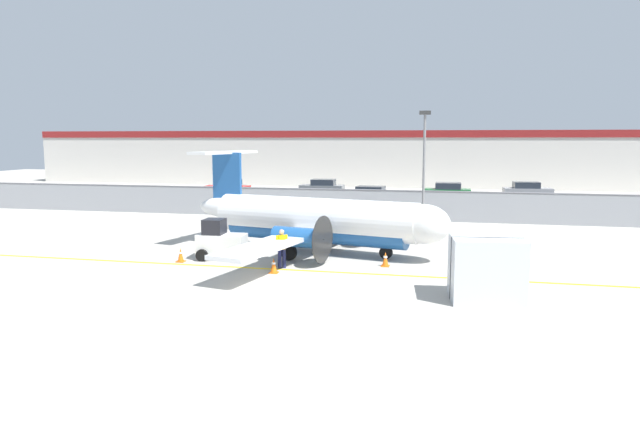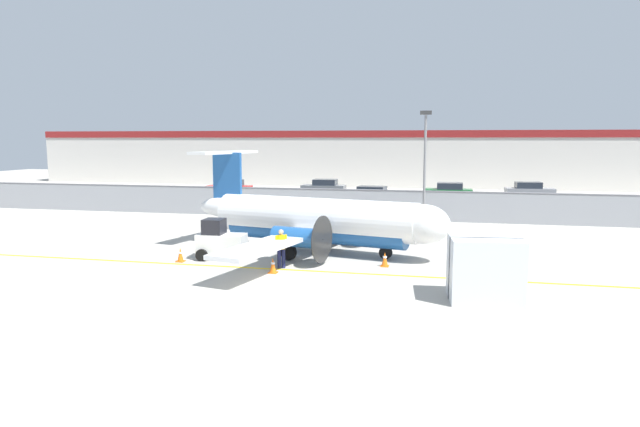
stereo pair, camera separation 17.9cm
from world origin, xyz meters
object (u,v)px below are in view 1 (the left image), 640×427
(ground_crew_worker, at_px, (282,247))
(cargo_container, at_px, (486,269))
(baggage_tug, at_px, (221,241))
(parked_car_3, at_px, (447,192))
(traffic_cone_far_right, at_px, (181,255))
(traffic_cone_far_left, at_px, (274,266))
(traffic_cone_near_left, at_px, (272,234))
(parked_car_2, at_px, (369,196))
(commuter_airplane, at_px, (320,220))
(parked_car_0, at_px, (228,188))
(apron_light_pole, at_px, (424,159))
(traffic_cone_near_right, at_px, (385,259))
(parked_car_1, at_px, (322,188))
(parked_car_4, at_px, (527,191))

(ground_crew_worker, height_order, cargo_container, cargo_container)
(baggage_tug, distance_m, parked_car_3, 29.10)
(traffic_cone_far_right, bearing_deg, traffic_cone_far_left, -13.93)
(cargo_container, height_order, traffic_cone_near_left, cargo_container)
(ground_crew_worker, xyz_separation_m, parked_car_2, (0.74, 23.18, -0.06))
(commuter_airplane, height_order, baggage_tug, commuter_airplane)
(parked_car_0, xyz_separation_m, apron_light_pole, (18.83, -14.68, 3.41))
(parked_car_3, distance_m, apron_light_pole, 15.97)
(traffic_cone_far_right, height_order, apron_light_pole, apron_light_pole)
(ground_crew_worker, relative_size, traffic_cone_near_right, 2.66)
(traffic_cone_near_right, height_order, apron_light_pole, apron_light_pole)
(traffic_cone_near_right, bearing_deg, parked_car_2, 99.34)
(ground_crew_worker, bearing_deg, traffic_cone_near_left, -17.52)
(parked_car_1, bearing_deg, parked_car_4, -177.49)
(parked_car_0, distance_m, parked_car_4, 27.66)
(baggage_tug, distance_m, parked_car_0, 28.22)
(traffic_cone_near_left, height_order, parked_car_4, parked_car_4)
(cargo_container, relative_size, parked_car_3, 0.62)
(ground_crew_worker, bearing_deg, baggage_tug, 31.87)
(traffic_cone_far_right, bearing_deg, parked_car_3, 67.23)
(baggage_tug, height_order, parked_car_0, baggage_tug)
(traffic_cone_near_left, bearing_deg, traffic_cone_far_right, -110.48)
(baggage_tug, distance_m, cargo_container, 12.36)
(ground_crew_worker, height_order, traffic_cone_far_left, ground_crew_worker)
(parked_car_2, bearing_deg, cargo_container, 112.90)
(commuter_airplane, distance_m, parked_car_2, 19.52)
(traffic_cone_near_right, bearing_deg, parked_car_4, 71.75)
(parked_car_2, bearing_deg, ground_crew_worker, 95.13)
(traffic_cone_near_right, xyz_separation_m, traffic_cone_far_left, (-4.41, -2.26, 0.00))
(baggage_tug, relative_size, traffic_cone_far_right, 3.73)
(cargo_container, relative_size, traffic_cone_near_left, 4.05)
(apron_light_pole, bearing_deg, traffic_cone_far_right, -129.26)
(cargo_container, distance_m, parked_car_1, 35.81)
(commuter_airplane, relative_size, apron_light_pole, 2.19)
(cargo_container, bearing_deg, traffic_cone_near_right, 125.24)
(cargo_container, xyz_separation_m, traffic_cone_far_left, (-8.35, 2.23, -0.79))
(traffic_cone_near_right, height_order, parked_car_0, parked_car_0)
(parked_car_4, bearing_deg, cargo_container, -103.19)
(commuter_airplane, bearing_deg, parked_car_3, 89.17)
(parked_car_3, height_order, apron_light_pole, apron_light_pole)
(parked_car_1, height_order, parked_car_3, same)
(parked_car_1, relative_size, parked_car_2, 0.96)
(ground_crew_worker, xyz_separation_m, parked_car_0, (-13.35, 27.57, -0.06))
(traffic_cone_far_left, relative_size, parked_car_4, 0.15)
(baggage_tug, xyz_separation_m, parked_car_1, (-1.43, 29.00, 0.04))
(parked_car_2, height_order, parked_car_4, same)
(traffic_cone_near_left, bearing_deg, cargo_container, -42.25)
(baggage_tug, relative_size, parked_car_0, 0.56)
(parked_car_1, xyz_separation_m, parked_car_2, (5.46, -7.02, 0.00))
(cargo_container, xyz_separation_m, parked_car_1, (-12.99, 33.37, -0.21))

